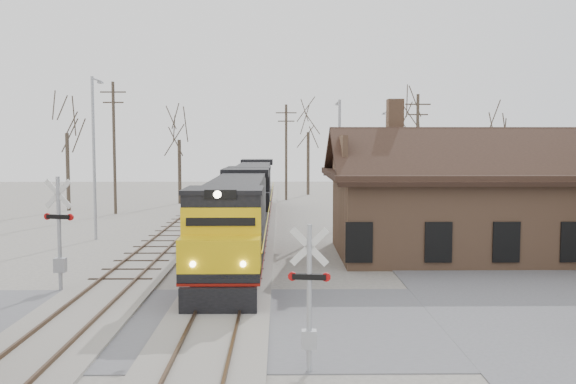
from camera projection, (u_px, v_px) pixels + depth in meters
ground at (216, 323)px, 20.23m from camera, size 140.00×140.00×0.00m
road at (216, 323)px, 20.23m from camera, size 60.00×9.00×0.03m
track_main at (243, 245)px, 35.18m from camera, size 3.40×90.00×0.24m
track_siding at (161, 245)px, 35.13m from camera, size 3.40×90.00×0.24m
depot at (478, 208)px, 32.15m from camera, size 15.20×9.31×7.90m
locomotive_lead at (236, 219)px, 29.47m from camera, size 2.76×18.49×4.10m
locomotive_trailing at (253, 189)px, 48.17m from camera, size 2.76×18.49×3.88m
crossbuck_near at (309, 303)px, 15.83m from camera, size 1.06×0.28×3.72m
crossbuck_far at (59, 238)px, 24.51m from camera, size 1.23×0.39×4.40m
streetlight_a at (94, 149)px, 37.06m from camera, size 0.25×2.04×9.42m
streetlight_b at (339, 157)px, 41.20m from camera, size 0.25×2.04×8.36m
streetlight_c at (386, 153)px, 55.84m from camera, size 0.25×2.04×8.32m
utility_pole_a at (114, 145)px, 50.04m from camera, size 2.00×0.24×10.32m
utility_pole_b at (286, 150)px, 61.93m from camera, size 2.00×0.24×9.22m
utility_pole_c at (417, 151)px, 50.44m from camera, size 2.00×0.24×9.39m
tree_a at (66, 120)px, 52.35m from camera, size 4.25×4.25×10.42m
tree_b at (179, 129)px, 58.21m from camera, size 3.89×3.89×9.53m
tree_c at (308, 122)px, 67.76m from camera, size 4.44×4.44×10.88m
tree_d at (414, 117)px, 60.41m from camera, size 4.55×4.55×11.16m
tree_e at (497, 136)px, 57.53m from camera, size 3.53×3.53×8.64m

